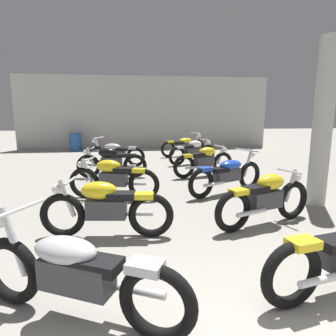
% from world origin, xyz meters
% --- Properties ---
extents(back_wall, '(12.62, 0.24, 3.60)m').
position_xyz_m(back_wall, '(0.00, 13.72, 1.80)').
color(back_wall, '#B2B2AD').
rests_on(back_wall, ground).
extents(support_pillar, '(0.36, 0.36, 3.20)m').
position_xyz_m(support_pillar, '(2.78, 3.81, 1.60)').
color(support_pillar, '#B2B2AD').
rests_on(support_pillar, ground).
extents(motorcycle_left_row_0, '(1.99, 1.11, 0.97)m').
position_xyz_m(motorcycle_left_row_0, '(-1.37, 1.04, 0.45)').
color(motorcycle_left_row_0, black).
rests_on(motorcycle_left_row_0, ground).
extents(motorcycle_left_row_1, '(1.97, 0.50, 0.88)m').
position_xyz_m(motorcycle_left_row_1, '(-1.24, 2.80, 0.46)').
color(motorcycle_left_row_1, black).
rests_on(motorcycle_left_row_1, ground).
extents(motorcycle_left_row_2, '(1.94, 0.66, 0.88)m').
position_xyz_m(motorcycle_left_row_2, '(-1.24, 4.76, 0.46)').
color(motorcycle_left_row_2, black).
rests_on(motorcycle_left_row_2, ground).
extents(motorcycle_left_row_3, '(1.97, 0.48, 0.88)m').
position_xyz_m(motorcycle_left_row_3, '(-1.39, 6.86, 0.46)').
color(motorcycle_left_row_3, black).
rests_on(motorcycle_left_row_3, ground).
extents(motorcycle_left_row_4, '(2.04, 1.04, 0.97)m').
position_xyz_m(motorcycle_left_row_4, '(-1.38, 8.84, 0.45)').
color(motorcycle_left_row_4, black).
rests_on(motorcycle_left_row_4, ground).
extents(motorcycle_right_row_1, '(1.90, 0.78, 0.88)m').
position_xyz_m(motorcycle_right_row_1, '(1.29, 2.94, 0.46)').
color(motorcycle_right_row_1, black).
rests_on(motorcycle_right_row_1, ground).
extents(motorcycle_right_row_2, '(2.01, 1.09, 0.97)m').
position_xyz_m(motorcycle_right_row_2, '(1.30, 4.85, 0.45)').
color(motorcycle_right_row_2, black).
rests_on(motorcycle_right_row_2, ground).
extents(motorcycle_right_row_3, '(1.91, 0.75, 0.88)m').
position_xyz_m(motorcycle_right_row_3, '(1.25, 6.70, 0.46)').
color(motorcycle_right_row_3, black).
rests_on(motorcycle_right_row_3, ground).
extents(motorcycle_right_row_4, '(1.86, 0.86, 0.88)m').
position_xyz_m(motorcycle_right_row_4, '(1.36, 8.72, 0.46)').
color(motorcycle_right_row_4, black).
rests_on(motorcycle_right_row_4, ground).
extents(motorcycle_right_row_5, '(2.04, 1.03, 0.97)m').
position_xyz_m(motorcycle_right_row_5, '(1.40, 10.72, 0.45)').
color(motorcycle_right_row_5, black).
rests_on(motorcycle_right_row_5, ground).
extents(oil_drum, '(0.59, 0.59, 0.85)m').
position_xyz_m(oil_drum, '(-3.43, 13.02, 0.43)').
color(oil_drum, '#23519E').
rests_on(oil_drum, ground).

